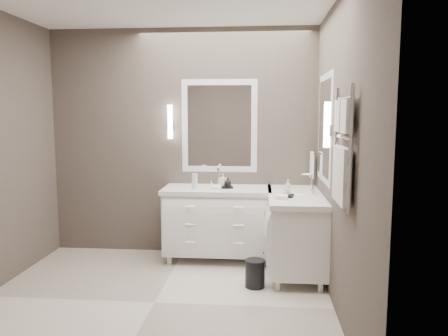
# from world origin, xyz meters

# --- Properties ---
(floor) EXTENTS (3.20, 3.00, 0.01)m
(floor) POSITION_xyz_m (0.00, 0.00, -0.01)
(floor) COLOR silver
(floor) RESTS_ON ground
(wall_back) EXTENTS (3.20, 0.01, 2.70)m
(wall_back) POSITION_xyz_m (0.00, 1.50, 1.35)
(wall_back) COLOR #49403A
(wall_back) RESTS_ON floor
(wall_front) EXTENTS (3.20, 0.01, 2.70)m
(wall_front) POSITION_xyz_m (0.00, -1.50, 1.35)
(wall_front) COLOR #49403A
(wall_front) RESTS_ON floor
(wall_right) EXTENTS (0.01, 3.00, 2.70)m
(wall_right) POSITION_xyz_m (1.60, 0.00, 1.35)
(wall_right) COLOR #49403A
(wall_right) RESTS_ON floor
(vanity_back) EXTENTS (1.24, 0.59, 0.97)m
(vanity_back) POSITION_xyz_m (0.45, 1.23, 0.49)
(vanity_back) COLOR white
(vanity_back) RESTS_ON floor
(vanity_right) EXTENTS (0.59, 1.24, 0.97)m
(vanity_right) POSITION_xyz_m (1.33, 0.90, 0.49)
(vanity_right) COLOR white
(vanity_right) RESTS_ON floor
(mirror_back) EXTENTS (0.90, 0.02, 1.10)m
(mirror_back) POSITION_xyz_m (0.45, 1.49, 1.55)
(mirror_back) COLOR white
(mirror_back) RESTS_ON wall_back
(mirror_right) EXTENTS (0.02, 0.90, 1.10)m
(mirror_right) POSITION_xyz_m (1.59, 0.80, 1.55)
(mirror_right) COLOR white
(mirror_right) RESTS_ON wall_right
(sconce_back) EXTENTS (0.06, 0.06, 0.40)m
(sconce_back) POSITION_xyz_m (-0.13, 1.43, 1.59)
(sconce_back) COLOR white
(sconce_back) RESTS_ON wall_back
(sconce_right) EXTENTS (0.06, 0.06, 0.40)m
(sconce_right) POSITION_xyz_m (1.53, 0.22, 1.59)
(sconce_right) COLOR white
(sconce_right) RESTS_ON wall_right
(towel_bar_corner) EXTENTS (0.03, 0.22, 0.30)m
(towel_bar_corner) POSITION_xyz_m (1.54, 1.36, 1.12)
(towel_bar_corner) COLOR white
(towel_bar_corner) RESTS_ON wall_right
(towel_ladder) EXTENTS (0.06, 0.58, 0.90)m
(towel_ladder) POSITION_xyz_m (1.55, -0.40, 1.39)
(towel_ladder) COLOR white
(towel_ladder) RESTS_ON wall_right
(waste_bin) EXTENTS (0.21, 0.21, 0.27)m
(waste_bin) POSITION_xyz_m (0.90, 0.44, 0.14)
(waste_bin) COLOR black
(waste_bin) RESTS_ON floor
(amenity_tray_back) EXTENTS (0.18, 0.16, 0.02)m
(amenity_tray_back) POSITION_xyz_m (0.55, 1.21, 0.86)
(amenity_tray_back) COLOR black
(amenity_tray_back) RESTS_ON vanity_back
(amenity_tray_right) EXTENTS (0.14, 0.17, 0.02)m
(amenity_tray_right) POSITION_xyz_m (1.23, 0.74, 0.86)
(amenity_tray_right) COLOR black
(amenity_tray_right) RESTS_ON vanity_right
(water_bottle) EXTENTS (0.08, 0.08, 0.18)m
(water_bottle) POSITION_xyz_m (0.21, 1.09, 0.94)
(water_bottle) COLOR silver
(water_bottle) RESTS_ON vanity_back
(soap_bottle_a) EXTENTS (0.08, 0.08, 0.14)m
(soap_bottle_a) POSITION_xyz_m (0.52, 1.23, 0.94)
(soap_bottle_a) COLOR white
(soap_bottle_a) RESTS_ON amenity_tray_back
(soap_bottle_b) EXTENTS (0.10, 0.10, 0.10)m
(soap_bottle_b) POSITION_xyz_m (0.58, 1.18, 0.92)
(soap_bottle_b) COLOR black
(soap_bottle_b) RESTS_ON amenity_tray_back
(soap_bottle_c) EXTENTS (0.08, 0.08, 0.16)m
(soap_bottle_c) POSITION_xyz_m (1.23, 0.74, 0.95)
(soap_bottle_c) COLOR white
(soap_bottle_c) RESTS_ON amenity_tray_right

